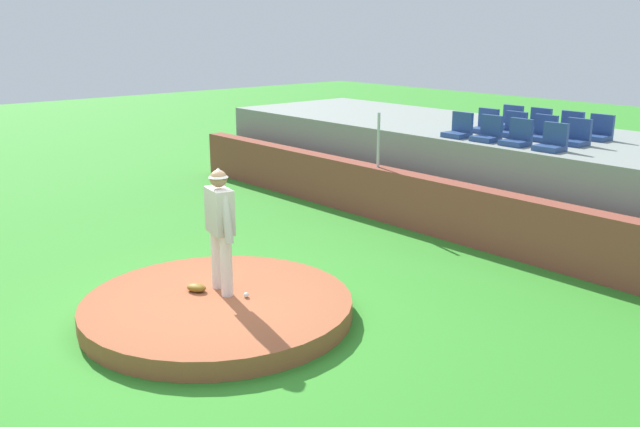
{
  "coord_description": "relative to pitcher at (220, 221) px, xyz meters",
  "views": [
    {
      "loc": [
        7.8,
        -4.87,
        3.98
      ],
      "look_at": [
        0.0,
        1.9,
        1.17
      ],
      "focal_mm": 39.13,
      "sensor_mm": 36.0,
      "label": 1
    }
  ],
  "objects": [
    {
      "name": "bleacher_platform",
      "position": [
        0.2,
        7.84,
        -0.44
      ],
      "size": [
        16.66,
        4.04,
        1.75
      ],
      "primitive_type": "cube",
      "color": "gray",
      "rests_on": "ground_plane"
    },
    {
      "name": "fence_post_left",
      "position": [
        -2.02,
        5.22,
        0.34
      ],
      "size": [
        0.06,
        0.06,
        1.14
      ],
      "primitive_type": "cylinder",
      "color": "silver",
      "rests_on": "brick_barrier"
    },
    {
      "name": "stadium_chair_2",
      "position": [
        0.53,
        6.37,
        0.59
      ],
      "size": [
        0.48,
        0.44,
        0.5
      ],
      "rotation": [
        0.0,
        0.0,
        3.14
      ],
      "color": "navy",
      "rests_on": "bleacher_platform"
    },
    {
      "name": "stadium_chair_8",
      "position": [
        -0.86,
        8.17,
        0.59
      ],
      "size": [
        0.48,
        0.44,
        0.5
      ],
      "rotation": [
        0.0,
        0.0,
        3.14
      ],
      "color": "navy",
      "rests_on": "bleacher_platform"
    },
    {
      "name": "brick_barrier",
      "position": [
        0.2,
        5.22,
        -0.77
      ],
      "size": [
        16.92,
        0.4,
        1.09
      ],
      "primitive_type": "cube",
      "color": "brown",
      "rests_on": "ground_plane"
    },
    {
      "name": "stadium_chair_4",
      "position": [
        -0.86,
        7.25,
        0.59
      ],
      "size": [
        0.48,
        0.44,
        0.5
      ],
      "rotation": [
        0.0,
        0.0,
        3.14
      ],
      "color": "navy",
      "rests_on": "bleacher_platform"
    },
    {
      "name": "stadium_chair_9",
      "position": [
        -0.17,
        8.17,
        0.59
      ],
      "size": [
        0.48,
        0.44,
        0.5
      ],
      "rotation": [
        0.0,
        0.0,
        3.14
      ],
      "color": "navy",
      "rests_on": "bleacher_platform"
    },
    {
      "name": "pitchers_mound",
      "position": [
        0.2,
        -0.22,
        -1.18
      ],
      "size": [
        3.78,
        3.78,
        0.27
      ],
      "primitive_type": "cylinder",
      "color": "#A05534",
      "rests_on": "ground_plane"
    },
    {
      "name": "stadium_chair_11",
      "position": [
        1.23,
        8.13,
        0.59
      ],
      "size": [
        0.48,
        0.44,
        0.5
      ],
      "rotation": [
        0.0,
        0.0,
        3.14
      ],
      "color": "navy",
      "rests_on": "bleacher_platform"
    },
    {
      "name": "ground_plane",
      "position": [
        0.2,
        -0.22,
        -1.32
      ],
      "size": [
        60.0,
        60.0,
        0.0
      ],
      "primitive_type": "plane",
      "color": "#348C29"
    },
    {
      "name": "baseball",
      "position": [
        0.42,
        0.12,
        -1.01
      ],
      "size": [
        0.07,
        0.07,
        0.07
      ],
      "primitive_type": "sphere",
      "color": "white",
      "rests_on": "pitchers_mound"
    },
    {
      "name": "stadium_chair_10",
      "position": [
        0.58,
        8.15,
        0.59
      ],
      "size": [
        0.48,
        0.44,
        0.5
      ],
      "rotation": [
        0.0,
        0.0,
        3.14
      ],
      "color": "navy",
      "rests_on": "bleacher_platform"
    },
    {
      "name": "pitcher",
      "position": [
        0.0,
        0.0,
        0.0
      ],
      "size": [
        0.79,
        0.36,
        1.81
      ],
      "rotation": [
        0.0,
        0.0,
        -0.2
      ],
      "color": "silver",
      "rests_on": "pitchers_mound"
    },
    {
      "name": "fielding_glove",
      "position": [
        -0.24,
        -0.29,
        -0.99
      ],
      "size": [
        0.35,
        0.3,
        0.11
      ],
      "primitive_type": "ellipsoid",
      "rotation": [
        0.0,
        0.0,
        0.38
      ],
      "color": "brown",
      "rests_on": "pitchers_mound"
    },
    {
      "name": "stadium_chair_1",
      "position": [
        -0.14,
        6.37,
        0.59
      ],
      "size": [
        0.48,
        0.44,
        0.5
      ],
      "rotation": [
        0.0,
        0.0,
        3.14
      ],
      "color": "navy",
      "rests_on": "bleacher_platform"
    },
    {
      "name": "stadium_chair_7",
      "position": [
        1.25,
        7.22,
        0.59
      ],
      "size": [
        0.48,
        0.44,
        0.5
      ],
      "rotation": [
        0.0,
        0.0,
        3.14
      ],
      "color": "navy",
      "rests_on": "bleacher_platform"
    },
    {
      "name": "stadium_chair_6",
      "position": [
        0.54,
        7.23,
        0.59
      ],
      "size": [
        0.48,
        0.44,
        0.5
      ],
      "rotation": [
        0.0,
        0.0,
        3.14
      ],
      "color": "navy",
      "rests_on": "bleacher_platform"
    },
    {
      "name": "stadium_chair_5",
      "position": [
        -0.16,
        7.24,
        0.59
      ],
      "size": [
        0.48,
        0.44,
        0.5
      ],
      "rotation": [
        0.0,
        0.0,
        3.14
      ],
      "color": "navy",
      "rests_on": "bleacher_platform"
    },
    {
      "name": "stadium_chair_3",
      "position": [
        1.27,
        6.35,
        0.59
      ],
      "size": [
        0.48,
        0.44,
        0.5
      ],
      "rotation": [
        0.0,
        0.0,
        3.14
      ],
      "color": "navy",
      "rests_on": "bleacher_platform"
    },
    {
      "name": "stadium_chair_0",
      "position": [
        -0.83,
        6.33,
        0.59
      ],
      "size": [
        0.48,
        0.44,
        0.5
      ],
      "rotation": [
        0.0,
        0.0,
        3.14
      ],
      "color": "navy",
      "rests_on": "bleacher_platform"
    }
  ]
}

